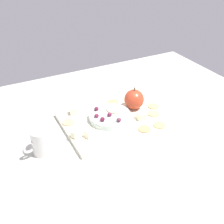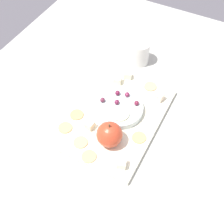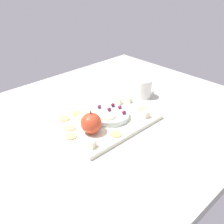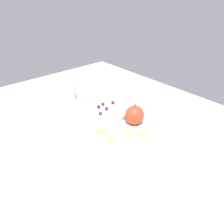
# 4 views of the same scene
# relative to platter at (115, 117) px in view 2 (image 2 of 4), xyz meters

# --- Properties ---
(table) EXTENTS (1.31, 1.03, 0.04)m
(table) POSITION_rel_platter_xyz_m (0.02, 0.03, -0.03)
(table) COLOR #B2B4A9
(table) RESTS_ON ground
(platter) EXTENTS (0.38, 0.27, 0.02)m
(platter) POSITION_rel_platter_xyz_m (0.00, 0.00, 0.00)
(platter) COLOR #EBE7C8
(platter) RESTS_ON table
(serving_dish) EXTENTS (0.15, 0.15, 0.02)m
(serving_dish) POSITION_rel_platter_xyz_m (0.02, -0.00, 0.02)
(serving_dish) COLOR silver
(serving_dish) RESTS_ON platter
(apple_whole) EXTENTS (0.08, 0.08, 0.08)m
(apple_whole) POSITION_rel_platter_xyz_m (-0.10, -0.03, 0.05)
(apple_whole) COLOR #C33F24
(apple_whole) RESTS_ON platter
(apple_stem) EXTENTS (0.01, 0.01, 0.01)m
(apple_stem) POSITION_rel_platter_xyz_m (-0.10, -0.03, 0.09)
(apple_stem) COLOR brown
(apple_stem) RESTS_ON apple_whole
(cheese_cube_0) EXTENTS (0.03, 0.03, 0.03)m
(cheese_cube_0) POSITION_rel_platter_xyz_m (0.13, -0.10, 0.02)
(cheese_cube_0) COLOR #F9E1C1
(cheese_cube_0) RESTS_ON platter
(cheese_cube_1) EXTENTS (0.03, 0.03, 0.03)m
(cheese_cube_1) POSITION_rel_platter_xyz_m (0.17, 0.04, 0.02)
(cheese_cube_1) COLOR #F9F2CB
(cheese_cube_1) RESTS_ON platter
(cheese_cube_2) EXTENTS (0.03, 0.03, 0.03)m
(cheese_cube_2) POSITION_rel_platter_xyz_m (-0.15, -0.10, 0.02)
(cheese_cube_2) COLOR #F0E3C0
(cheese_cube_2) RESTS_ON platter
(cheese_cube_3) EXTENTS (0.03, 0.03, 0.03)m
(cheese_cube_3) POSITION_rel_platter_xyz_m (-0.08, 0.05, 0.02)
(cheese_cube_3) COLOR #F0EBBD
(cheese_cube_3) RESTS_ON platter
(cheese_cube_4) EXTENTS (0.03, 0.03, 0.03)m
(cheese_cube_4) POSITION_rel_platter_xyz_m (0.13, 0.06, 0.02)
(cheese_cube_4) COLOR #F4EECA
(cheese_cube_4) RESTS_ON platter
(cracker_0) EXTENTS (0.04, 0.04, 0.00)m
(cracker_0) POSITION_rel_platter_xyz_m (0.17, -0.05, 0.01)
(cracker_0) COLOR tan
(cracker_0) RESTS_ON platter
(cracker_1) EXTENTS (0.04, 0.04, 0.00)m
(cracker_1) POSITION_rel_platter_xyz_m (-0.11, 0.11, 0.01)
(cracker_1) COLOR tan
(cracker_1) RESTS_ON platter
(cracker_2) EXTENTS (0.04, 0.04, 0.00)m
(cracker_2) POSITION_rel_platter_xyz_m (-0.05, 0.11, 0.01)
(cracker_2) COLOR tan
(cracker_2) RESTS_ON platter
(cracker_3) EXTENTS (0.04, 0.04, 0.00)m
(cracker_3) POSITION_rel_platter_xyz_m (-0.04, -0.10, 0.01)
(cracker_3) COLOR tan
(cracker_3) RESTS_ON platter
(cracker_4) EXTENTS (0.04, 0.04, 0.00)m
(cracker_4) POSITION_rel_platter_xyz_m (-0.17, -0.00, 0.01)
(cracker_4) COLOR tan
(cracker_4) RESTS_ON platter
(cracker_5) EXTENTS (0.04, 0.04, 0.00)m
(cracker_5) POSITION_rel_platter_xyz_m (-0.14, 0.04, 0.01)
(cracker_5) COLOR tan
(cracker_5) RESTS_ON platter
(grape_0) EXTENTS (0.02, 0.01, 0.01)m
(grape_0) POSITION_rel_platter_xyz_m (0.02, 0.05, 0.04)
(grape_0) COLOR brown
(grape_0) RESTS_ON serving_dish
(grape_1) EXTENTS (0.02, 0.01, 0.01)m
(grape_1) POSITION_rel_platter_xyz_m (0.05, -0.05, 0.04)
(grape_1) COLOR maroon
(grape_1) RESTS_ON serving_dish
(grape_2) EXTENTS (0.02, 0.01, 0.02)m
(grape_2) POSITION_rel_platter_xyz_m (0.03, 0.01, 0.04)
(grape_2) COLOR maroon
(grape_2) RESTS_ON serving_dish
(grape_3) EXTENTS (0.02, 0.01, 0.01)m
(grape_3) POSITION_rel_platter_xyz_m (0.07, -0.01, 0.04)
(grape_3) COLOR maroon
(grape_3) RESTS_ON serving_dish
(grape_4) EXTENTS (0.02, 0.01, 0.02)m
(grape_4) POSITION_rel_platter_xyz_m (0.06, 0.02, 0.04)
(grape_4) COLOR maroon
(grape_4) RESTS_ON serving_dish
(apple_slice_0) EXTENTS (0.06, 0.06, 0.01)m
(apple_slice_0) POSITION_rel_platter_xyz_m (-0.01, -0.02, 0.03)
(apple_slice_0) COLOR beige
(apple_slice_0) RESTS_ON serving_dish
(cup) EXTENTS (0.10, 0.07, 0.09)m
(cup) POSITION_rel_platter_xyz_m (0.28, 0.04, 0.04)
(cup) COLOR white
(cup) RESTS_ON table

